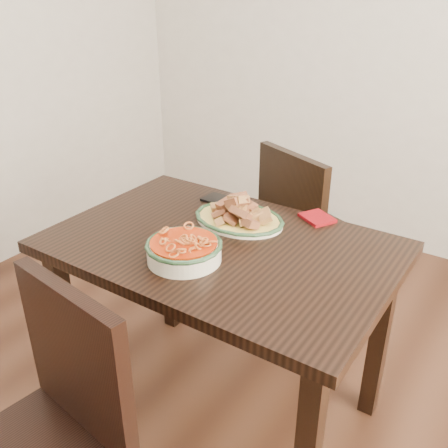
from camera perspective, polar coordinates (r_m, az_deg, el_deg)
The scene contains 9 objects.
floor at distance 2.15m, azimuth -0.42°, elevation -20.00°, with size 3.50×3.50×0.00m, color #351C11.
wall_back at distance 3.10m, azimuth 19.25°, elevation 20.26°, with size 3.50×0.10×2.60m, color silver.
dining_table at distance 1.75m, azimuth -0.37°, elevation -5.05°, with size 1.16×0.77×0.75m.
chair_far at distance 2.36m, azimuth 9.39°, elevation -0.65°, with size 0.55×0.55×0.89m.
chair_near at distance 1.48m, azimuth -19.34°, elevation -21.46°, with size 0.47×0.47×0.89m.
fish_plate at distance 1.82m, azimuth 1.74°, elevation 1.52°, with size 0.34×0.26×0.11m.
noodle_bowl at distance 1.58m, azimuth -4.60°, elevation -2.74°, with size 0.25×0.25×0.08m.
smartphone at distance 2.00m, azimuth -0.08°, elevation 2.64°, with size 0.17×0.09×0.01m, color black.
napkin at distance 1.88m, azimuth 10.60°, elevation 0.69°, with size 0.12×0.10×0.01m, color maroon.
Camera 1 is at (0.84, -1.23, 1.56)m, focal length 40.00 mm.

